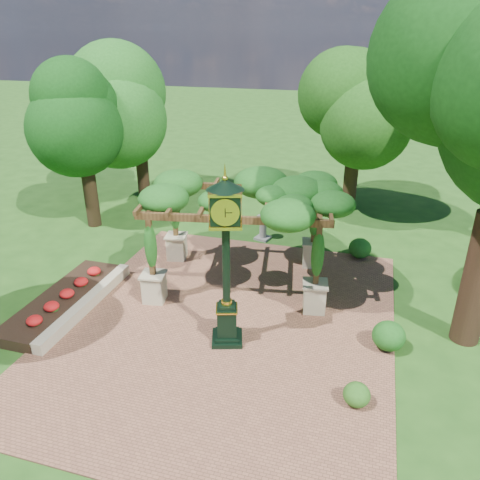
# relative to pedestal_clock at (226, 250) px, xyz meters

# --- Properties ---
(ground) EXTENTS (120.00, 120.00, 0.00)m
(ground) POSITION_rel_pedestal_clock_xyz_m (-0.29, -0.15, -2.98)
(ground) COLOR #1E4714
(ground) RESTS_ON ground
(brick_plaza) EXTENTS (10.00, 12.00, 0.04)m
(brick_plaza) POSITION_rel_pedestal_clock_xyz_m (-0.29, 0.85, -2.96)
(brick_plaza) COLOR brown
(brick_plaza) RESTS_ON ground
(border_wall) EXTENTS (0.35, 5.00, 0.40)m
(border_wall) POSITION_rel_pedestal_clock_xyz_m (-4.89, 0.35, -2.78)
(border_wall) COLOR #C6B793
(border_wall) RESTS_ON ground
(flower_bed) EXTENTS (1.50, 5.00, 0.36)m
(flower_bed) POSITION_rel_pedestal_clock_xyz_m (-5.79, 0.35, -2.80)
(flower_bed) COLOR red
(flower_bed) RESTS_ON ground
(pedestal_clock) EXTENTS (1.23, 1.23, 4.99)m
(pedestal_clock) POSITION_rel_pedestal_clock_xyz_m (0.00, 0.00, 0.00)
(pedestal_clock) COLOR black
(pedestal_clock) RESTS_ON brick_plaza
(pergola) EXTENTS (6.66, 4.79, 3.85)m
(pergola) POSITION_rel_pedestal_clock_xyz_m (-0.66, 3.44, 0.17)
(pergola) COLOR #C4B791
(pergola) RESTS_ON brick_plaza
(sundial) EXTENTS (0.73, 0.73, 1.07)m
(sundial) POSITION_rel_pedestal_clock_xyz_m (-0.71, 7.37, -2.51)
(sundial) COLOR gray
(sundial) RESTS_ON ground
(shrub_front) EXTENTS (0.76, 0.76, 0.59)m
(shrub_front) POSITION_rel_pedestal_clock_xyz_m (3.77, -1.56, -2.65)
(shrub_front) COLOR #265518
(shrub_front) RESTS_ON brick_plaza
(shrub_mid) EXTENTS (1.23, 1.23, 0.84)m
(shrub_mid) POSITION_rel_pedestal_clock_xyz_m (4.49, 0.92, -2.53)
(shrub_mid) COLOR #194E16
(shrub_mid) RESTS_ON brick_plaza
(shrub_back) EXTENTS (0.96, 0.96, 0.79)m
(shrub_back) POSITION_rel_pedestal_clock_xyz_m (3.40, 6.63, -2.55)
(shrub_back) COLOR #1E5719
(shrub_back) RESTS_ON brick_plaza
(tree_west_near) EXTENTS (3.70, 3.70, 7.20)m
(tree_west_near) POSITION_rel_pedestal_clock_xyz_m (-8.61, 6.74, 1.95)
(tree_west_near) COLOR #2F2112
(tree_west_near) RESTS_ON ground
(tree_west_far) EXTENTS (4.44, 4.44, 6.98)m
(tree_west_far) POSITION_rel_pedestal_clock_xyz_m (-8.17, 10.97, 1.82)
(tree_west_far) COLOR black
(tree_west_far) RESTS_ON ground
(tree_north) EXTENTS (4.12, 4.12, 7.15)m
(tree_north) POSITION_rel_pedestal_clock_xyz_m (2.54, 12.21, 1.91)
(tree_north) COLOR #352415
(tree_north) RESTS_ON ground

